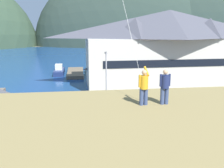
% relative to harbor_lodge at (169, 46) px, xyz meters
% --- Properties ---
extents(ground_plane, '(600.00, 600.00, 0.00)m').
position_rel_harbor_lodge_xyz_m(ground_plane, '(-11.13, -21.85, -6.50)').
color(ground_plane, '#66604C').
extents(parking_lot_pad, '(40.00, 20.00, 0.10)m').
position_rel_harbor_lodge_xyz_m(parking_lot_pad, '(-11.13, -16.85, -6.45)').
color(parking_lot_pad, slate).
rests_on(parking_lot_pad, ground).
extents(bay_water, '(360.00, 84.00, 0.03)m').
position_rel_harbor_lodge_xyz_m(bay_water, '(-11.13, 38.15, -6.49)').
color(bay_water, navy).
rests_on(bay_water, ground).
extents(far_hill_east_peak, '(92.54, 44.85, 77.33)m').
position_rel_harbor_lodge_xyz_m(far_hill_east_peak, '(9.74, 90.86, -6.50)').
color(far_hill_east_peak, '#2D3D33').
rests_on(far_hill_east_peak, ground).
extents(far_hill_center_saddle, '(106.23, 44.73, 75.78)m').
position_rel_harbor_lodge_xyz_m(far_hill_center_saddle, '(60.47, 92.65, -6.50)').
color(far_hill_center_saddle, '#2D3D33').
rests_on(far_hill_center_saddle, ground).
extents(harbor_lodge, '(28.68, 11.09, 12.27)m').
position_rel_harbor_lodge_xyz_m(harbor_lodge, '(0.00, 0.00, 0.00)').
color(harbor_lodge, beige).
rests_on(harbor_lodge, ground).
extents(storage_shed_waterside, '(5.52, 5.26, 4.56)m').
position_rel_harbor_lodge_xyz_m(storage_shed_waterside, '(-10.40, -0.40, -4.13)').
color(storage_shed_waterside, beige).
rests_on(storage_shed_waterside, ground).
extents(wharf_dock, '(3.20, 10.28, 0.70)m').
position_rel_harbor_lodge_xyz_m(wharf_dock, '(-15.57, 11.05, -6.15)').
color(wharf_dock, '#70604C').
rests_on(wharf_dock, ground).
extents(moored_boat_wharfside, '(2.00, 6.13, 2.16)m').
position_rel_harbor_lodge_xyz_m(moored_boat_wharfside, '(-18.87, 11.57, -5.78)').
color(moored_boat_wharfside, navy).
rests_on(moored_boat_wharfside, ground).
extents(moored_boat_outer_mooring, '(2.36, 6.21, 2.16)m').
position_rel_harbor_lodge_xyz_m(moored_boat_outer_mooring, '(-12.28, 12.38, -5.78)').
color(moored_boat_outer_mooring, '#23564C').
rests_on(moored_boat_outer_mooring, ground).
extents(parked_car_front_row_silver, '(4.34, 2.33, 1.82)m').
position_rel_harbor_lodge_xyz_m(parked_car_front_row_silver, '(-12.80, -14.86, -5.44)').
color(parked_car_front_row_silver, slate).
rests_on(parked_car_front_row_silver, parking_lot_pad).
extents(parked_car_mid_row_near, '(4.21, 2.08, 1.82)m').
position_rel_harbor_lodge_xyz_m(parked_car_mid_row_near, '(-6.75, -14.30, -5.44)').
color(parked_car_mid_row_near, navy).
rests_on(parked_car_mid_row_near, parking_lot_pad).
extents(parked_car_mid_row_center, '(4.31, 2.27, 1.82)m').
position_rel_harbor_lodge_xyz_m(parked_car_mid_row_center, '(-18.20, -21.36, -5.44)').
color(parked_car_mid_row_center, silver).
rests_on(parked_car_mid_row_center, parking_lot_pad).
extents(parked_car_corner_spot, '(4.35, 2.37, 1.82)m').
position_rel_harbor_lodge_xyz_m(parked_car_corner_spot, '(-10.52, -22.40, -5.44)').
color(parked_car_corner_spot, '#B28923').
rests_on(parked_car_corner_spot, parking_lot_pad).
extents(parked_car_front_row_red, '(4.36, 2.38, 1.82)m').
position_rel_harbor_lodge_xyz_m(parked_car_front_row_red, '(-18.41, -15.96, -5.44)').
color(parked_car_front_row_red, red).
rests_on(parked_car_front_row_red, parking_lot_pad).
extents(parked_car_lone_by_shed, '(4.31, 2.28, 1.82)m').
position_rel_harbor_lodge_xyz_m(parked_car_lone_by_shed, '(-1.65, -14.28, -5.44)').
color(parked_car_lone_by_shed, '#B28923').
rests_on(parked_car_lone_by_shed, parking_lot_pad).
extents(parking_light_pole, '(0.24, 0.78, 6.71)m').
position_rel_harbor_lodge_xyz_m(parking_light_pole, '(-11.54, -11.29, -2.52)').
color(parking_light_pole, '#ADADB2').
rests_on(parking_light_pole, parking_lot_pad).
extents(person_kite_flyer, '(0.52, 0.68, 1.86)m').
position_rel_harbor_lodge_xyz_m(person_kite_flyer, '(-11.57, -29.31, 0.57)').
color(person_kite_flyer, '#384770').
rests_on(person_kite_flyer, grassy_hill_foreground).
extents(person_companion, '(0.55, 0.40, 1.74)m').
position_rel_harbor_lodge_xyz_m(person_companion, '(-10.52, -29.30, 0.55)').
color(person_companion, '#384770').
rests_on(person_companion, grassy_hill_foreground).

